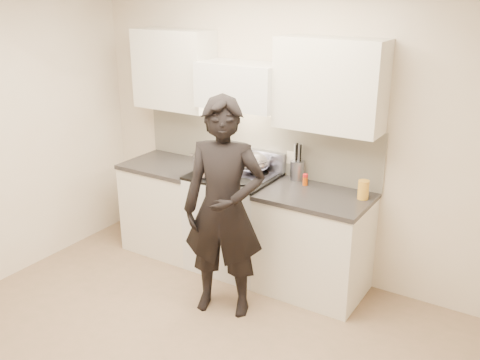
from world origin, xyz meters
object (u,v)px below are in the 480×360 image
at_px(stove, 234,221).
at_px(person, 224,209).
at_px(counter_right, 314,243).
at_px(wok, 252,162).
at_px(utensil_crock, 297,169).

bearing_deg(stove, person, -63.73).
bearing_deg(counter_right, wok, 170.29).
height_order(stove, counter_right, stove).
relative_size(stove, counter_right, 1.04).
relative_size(utensil_crock, person, 0.19).
height_order(utensil_crock, person, person).
relative_size(stove, wok, 2.24).
xyz_separation_m(counter_right, utensil_crock, (-0.31, 0.25, 0.56)).
xyz_separation_m(stove, counter_right, (0.83, 0.00, -0.01)).
height_order(stove, utensil_crock, utensil_crock).
xyz_separation_m(wok, utensil_crock, (0.40, 0.12, -0.03)).
bearing_deg(wok, stove, -136.06).
distance_m(wok, person, 0.82).
relative_size(wok, person, 0.24).
bearing_deg(counter_right, person, -127.36).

